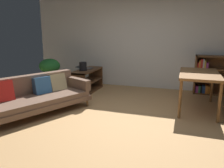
% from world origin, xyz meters
% --- Properties ---
extents(ground_plane, '(8.16, 8.16, 0.00)m').
position_xyz_m(ground_plane, '(0.00, 0.00, 0.00)').
color(ground_plane, tan).
extents(back_wall_panel, '(6.80, 0.10, 2.70)m').
position_xyz_m(back_wall_panel, '(0.00, 2.70, 1.35)').
color(back_wall_panel, silver).
rests_on(back_wall_panel, ground_plane).
extents(fabric_couch, '(1.67, 2.24, 0.73)m').
position_xyz_m(fabric_couch, '(-1.66, -0.12, 0.36)').
color(fabric_couch, brown).
rests_on(fabric_couch, ground_plane).
extents(media_console, '(0.43, 1.22, 0.61)m').
position_xyz_m(media_console, '(-1.35, 1.68, 0.30)').
color(media_console, '#56351E').
rests_on(media_console, ground_plane).
extents(open_laptop, '(0.45, 0.36, 0.06)m').
position_xyz_m(open_laptop, '(-1.46, 1.80, 0.63)').
color(open_laptop, '#333338').
rests_on(open_laptop, media_console).
extents(desk_speaker, '(0.19, 0.19, 0.22)m').
position_xyz_m(desk_speaker, '(-1.37, 1.48, 0.72)').
color(desk_speaker, black).
rests_on(desk_speaker, media_console).
extents(potted_floor_plant, '(0.56, 0.56, 0.88)m').
position_xyz_m(potted_floor_plant, '(-2.36, 1.45, 0.57)').
color(potted_floor_plant, brown).
rests_on(potted_floor_plant, ground_plane).
extents(dining_table, '(0.77, 1.38, 0.78)m').
position_xyz_m(dining_table, '(1.43, 1.10, 0.69)').
color(dining_table, brown).
rests_on(dining_table, ground_plane).
extents(bookshelf, '(1.51, 0.35, 1.00)m').
position_xyz_m(bookshelf, '(2.03, 2.50, 0.49)').
color(bookshelf, brown).
rests_on(bookshelf, ground_plane).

